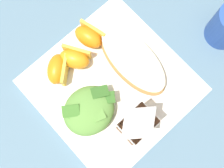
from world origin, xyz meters
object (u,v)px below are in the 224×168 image
Objects in this scene: orange_wedge_middle at (75,58)px; orange_wedge_front at (89,36)px; orange_wedge_rear at (58,69)px; milk_carton at (137,124)px; white_plate at (112,86)px; green_salad_pile at (89,110)px; cheesy_pizza_bread at (133,60)px.

orange_wedge_front is at bearing -163.31° from orange_wedge_middle.
orange_wedge_middle is at bearing 172.08° from orange_wedge_rear.
milk_carton is at bearing 101.21° from orange_wedge_rear.
orange_wedge_rear is (0.06, -0.09, 0.03)m from white_plate.
milk_carton reaches higher than green_salad_pile.
orange_wedge_front is (-0.10, -0.11, -0.00)m from green_salad_pile.
cheesy_pizza_bread is 0.13m from milk_carton.
orange_wedge_middle reaches higher than cheesy_pizza_bread.
orange_wedge_middle is at bearing -76.55° from white_plate.
orange_wedge_middle is at bearing 16.69° from orange_wedge_front.
white_plate is 2.58× the size of green_salad_pile.
cheesy_pizza_bread is 0.15m from orange_wedge_rear.
cheesy_pizza_bread is 1.59× the size of green_salad_pile.
milk_carton is at bearing 74.27° from orange_wedge_front.
orange_wedge_front is (0.03, -0.09, 0.00)m from cheesy_pizza_bread.
green_salad_pile reaches higher than orange_wedge_middle.
orange_wedge_rear is (-0.01, -0.10, -0.00)m from green_salad_pile.
white_plate is 2.55× the size of milk_carton.
orange_wedge_middle is at bearing -90.90° from milk_carton.
cheesy_pizza_bread is at bearing 135.86° from orange_wedge_middle.
white_plate is at bearing 73.28° from orange_wedge_front.
white_plate is 0.11m from milk_carton.
green_salad_pile is 1.55× the size of orange_wedge_middle.
orange_wedge_middle is (0.02, -0.09, 0.03)m from white_plate.
cheesy_pizza_bread is at bearing 107.96° from orange_wedge_front.
orange_wedge_front is 0.09m from orange_wedge_rear.
green_salad_pile is 0.10m from milk_carton.
orange_wedge_front and orange_wedge_middle have the same top height.
cheesy_pizza_bread is 2.51× the size of orange_wedge_rear.
orange_wedge_front is (-0.03, -0.10, 0.03)m from white_plate.
milk_carton is 0.20m from orange_wedge_front.
orange_wedge_front is 0.97× the size of orange_wedge_rear.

